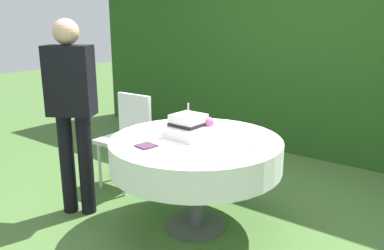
% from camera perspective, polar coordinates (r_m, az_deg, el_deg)
% --- Properties ---
extents(ground_plane, '(20.00, 20.00, 0.00)m').
position_cam_1_polar(ground_plane, '(3.25, 0.51, -14.30)').
color(ground_plane, '#476B33').
extents(foliage_hedge, '(6.53, 0.60, 2.63)m').
position_cam_1_polar(foliage_hedge, '(4.97, 17.61, 11.15)').
color(foliage_hedge, '#234C19').
rests_on(foliage_hedge, ground_plane).
extents(cake_table, '(1.30, 1.30, 0.73)m').
position_cam_1_polar(cake_table, '(3.00, 0.54, -4.07)').
color(cake_table, '#4C4C51').
rests_on(cake_table, ground_plane).
extents(wedding_cake, '(0.31, 0.31, 0.26)m').
position_cam_1_polar(wedding_cake, '(2.99, -0.40, -0.25)').
color(wedding_cake, white).
rests_on(wedding_cake, cake_table).
extents(serving_plate_near, '(0.11, 0.11, 0.01)m').
position_cam_1_polar(serving_plate_near, '(3.39, 4.44, 0.28)').
color(serving_plate_near, white).
rests_on(serving_plate_near, cake_table).
extents(serving_plate_far, '(0.13, 0.13, 0.01)m').
position_cam_1_polar(serving_plate_far, '(2.52, 5.91, -5.08)').
color(serving_plate_far, white).
rests_on(serving_plate_far, cake_table).
extents(serving_plate_left, '(0.12, 0.12, 0.01)m').
position_cam_1_polar(serving_plate_left, '(2.84, 9.26, -2.86)').
color(serving_plate_left, white).
rests_on(serving_plate_left, cake_table).
extents(serving_plate_right, '(0.11, 0.11, 0.01)m').
position_cam_1_polar(serving_plate_right, '(3.07, 7.63, -1.42)').
color(serving_plate_right, white).
rests_on(serving_plate_right, cake_table).
extents(napkin_stack, '(0.14, 0.14, 0.01)m').
position_cam_1_polar(napkin_stack, '(2.80, -6.64, -2.99)').
color(napkin_stack, '#4C2D47').
rests_on(napkin_stack, cake_table).
extents(garden_chair, '(0.41, 0.41, 0.89)m').
position_cam_1_polar(garden_chair, '(3.88, -9.22, -0.91)').
color(garden_chair, white).
rests_on(garden_chair, ground_plane).
extents(standing_person, '(0.41, 0.36, 1.60)m').
position_cam_1_polar(standing_person, '(3.29, -16.94, 2.74)').
color(standing_person, black).
rests_on(standing_person, ground_plane).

